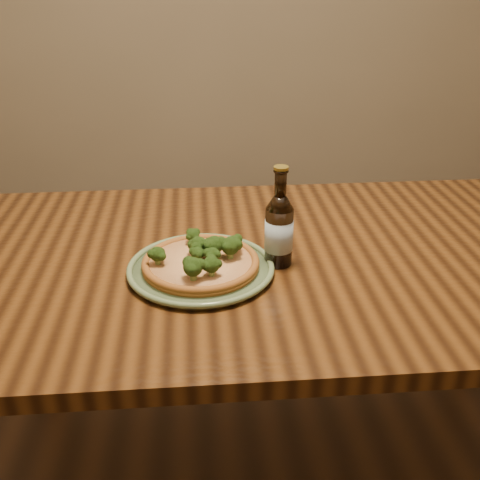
{
  "coord_description": "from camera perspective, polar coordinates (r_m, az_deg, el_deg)",
  "views": [
    {
      "loc": [
        -0.21,
        -1.07,
        1.37
      ],
      "look_at": [
        -0.12,
        0.04,
        0.82
      ],
      "focal_mm": 42.0,
      "sensor_mm": 36.0,
      "label": 1
    }
  ],
  "objects": [
    {
      "name": "pizza",
      "position": [
        1.25,
        -3.92,
        -2.15
      ],
      "size": [
        0.26,
        0.26,
        0.07
      ],
      "rotation": [
        0.0,
        0.0,
        -0.03
      ],
      "color": "#915420",
      "rests_on": "plate"
    },
    {
      "name": "beer_bottle",
      "position": [
        1.26,
        3.99,
        1.11
      ],
      "size": [
        0.06,
        0.06,
        0.23
      ],
      "rotation": [
        0.0,
        0.0,
        0.29
      ],
      "color": "black",
      "rests_on": "table"
    },
    {
      "name": "plate",
      "position": [
        1.26,
        -4.0,
        -2.87
      ],
      "size": [
        0.33,
        0.33,
        0.02
      ],
      "rotation": [
        0.0,
        0.0,
        -0.02
      ],
      "color": "#657A54",
      "rests_on": "table"
    },
    {
      "name": "table",
      "position": [
        1.39,
        4.66,
        -4.73
      ],
      "size": [
        1.6,
        0.9,
        0.75
      ],
      "color": "#4C2A10",
      "rests_on": "ground"
    }
  ]
}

